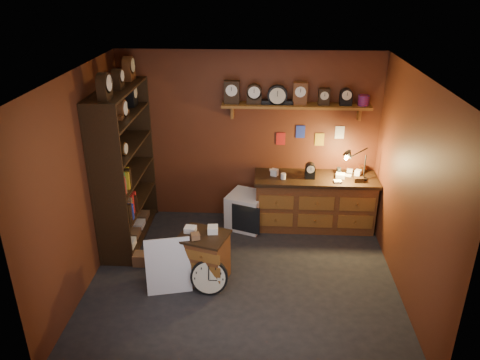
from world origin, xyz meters
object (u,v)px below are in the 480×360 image
at_px(low_cabinet, 204,256).
at_px(big_round_clock, 209,277).
at_px(workbench, 314,199).
at_px(shelving_unit, 122,161).

bearing_deg(low_cabinet, big_round_clock, -53.22).
relative_size(low_cabinet, big_round_clock, 1.63).
xyz_separation_m(workbench, low_cabinet, (-1.56, -1.53, -0.10)).
bearing_deg(low_cabinet, workbench, 61.65).
bearing_deg(shelving_unit, workbench, 9.87).
xyz_separation_m(workbench, big_round_clock, (-1.46, -1.79, -0.24)).
relative_size(workbench, big_round_clock, 3.96).
bearing_deg(workbench, big_round_clock, -129.25).
distance_m(shelving_unit, low_cabinet, 1.87).
distance_m(shelving_unit, workbench, 2.99).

